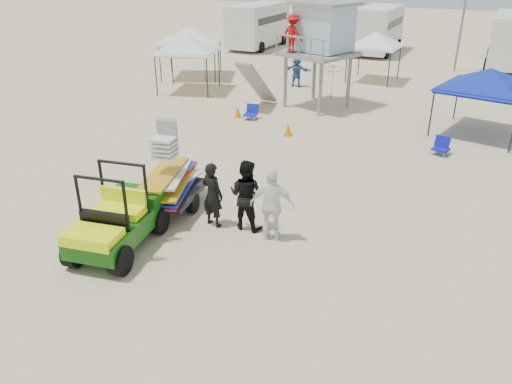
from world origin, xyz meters
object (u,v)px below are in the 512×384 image
at_px(surf_trailer, 170,178).
at_px(man_left, 212,195).
at_px(utility_cart, 114,214).
at_px(canopy_blue, 490,72).
at_px(lifeguard_tower, 319,32).

xyz_separation_m(surf_trailer, man_left, (1.52, -0.30, -0.08)).
relative_size(utility_cart, canopy_blue, 0.76).
height_order(surf_trailer, lifeguard_tower, lifeguard_tower).
bearing_deg(surf_trailer, canopy_blue, 55.42).
xyz_separation_m(man_left, canopy_blue, (5.95, 11.14, 1.61)).
distance_m(man_left, canopy_blue, 12.73).
distance_m(utility_cart, lifeguard_tower, 14.62).
relative_size(utility_cart, man_left, 1.63).
bearing_deg(surf_trailer, man_left, -11.18).
relative_size(lifeguard_tower, canopy_blue, 1.20).
height_order(lifeguard_tower, canopy_blue, lifeguard_tower).
distance_m(utility_cart, surf_trailer, 2.34).
bearing_deg(canopy_blue, utility_cart, -119.57).
bearing_deg(man_left, utility_cart, 64.29).
distance_m(surf_trailer, man_left, 1.55).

